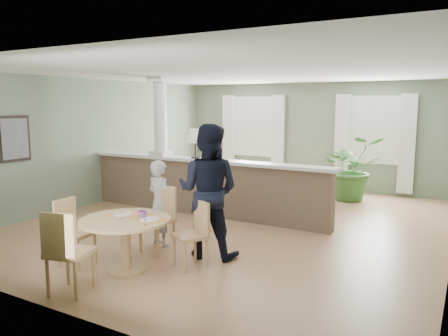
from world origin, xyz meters
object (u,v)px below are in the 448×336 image
Objects in this scene: houseplant at (352,168)px; child_person at (160,203)px; sofa at (256,185)px; chair_near at (66,249)px; dining_table at (126,229)px; man_person at (208,191)px; chair_far_boy at (160,215)px; chair_far_man at (195,231)px; chair_side at (72,229)px.

houseplant is 1.10× the size of child_person.
chair_near is (0.14, -5.23, 0.12)m from sofa.
sofa is 2.20× the size of child_person.
chair_near is (-0.09, -0.89, -0.01)m from dining_table.
child_person is 0.94m from man_person.
man_person reaches higher than dining_table.
chair_far_boy is 1.79m from chair_near.
child_person is (-1.77, -4.71, -0.07)m from houseplant.
child_person is at bearing -177.84° from chair_far_man.
chair_far_boy is 1.26m from chair_side.
dining_table is (-1.48, -5.78, -0.17)m from houseplant.
sofa is 3.44m from chair_far_boy.
chair_far_boy is 0.50× the size of man_person.
chair_side reaches higher than dining_table.
sofa is 3.28m from child_person.
chair_side is 0.68× the size of child_person.
sofa is 2.26m from houseplant.
chair_far_man is at bearing 86.30° from man_person.
chair_side is 0.48× the size of man_person.
dining_table is at bearing -82.97° from chair_side.
houseplant is 1.54× the size of chair_far_boy.
chair_side is (-0.71, 0.71, -0.05)m from chair_near.
sofa is at bearing 92.97° from dining_table.
chair_near reaches higher than chair_far_boy.
sofa is at bearing 95.91° from chair_far_boy.
chair_near is at bearing -95.55° from dining_table.
man_person reaches higher than sofa.
chair_far_boy is at bearing -1.01° from man_person.
chair_side is at bearing -123.44° from chair_far_man.
chair_near is at bearing -83.41° from chair_far_boy.
chair_side is (-0.58, -4.52, 0.07)m from sofa.
chair_far_man is 0.64m from man_person.
chair_far_man is 1.67m from chair_near.
dining_table is 1.23× the size of chair_far_boy.
chair_far_boy is 0.87m from man_person.
chair_side reaches higher than sofa.
child_person reaches higher than dining_table.
dining_table is (0.22, -4.34, 0.14)m from sofa.
man_person is (0.83, -3.31, 0.52)m from sofa.
chair_side is (-1.46, -0.77, 0.01)m from chair_far_man.
dining_table is 0.82m from chair_side.
sofa is 4.35m from dining_table.
chair_side is (-0.65, -1.08, -0.03)m from chair_far_boy.
chair_far_man is 0.47× the size of man_person.
chair_far_man is at bearing -81.93° from sofa.
chair_far_boy is at bearing -171.83° from chair_far_man.
child_person is at bearing -96.31° from sofa.
man_person is at bearing 59.58° from dining_table.
chair_far_boy is 0.96× the size of chair_near.
chair_far_boy is (0.08, -3.44, 0.10)m from sofa.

